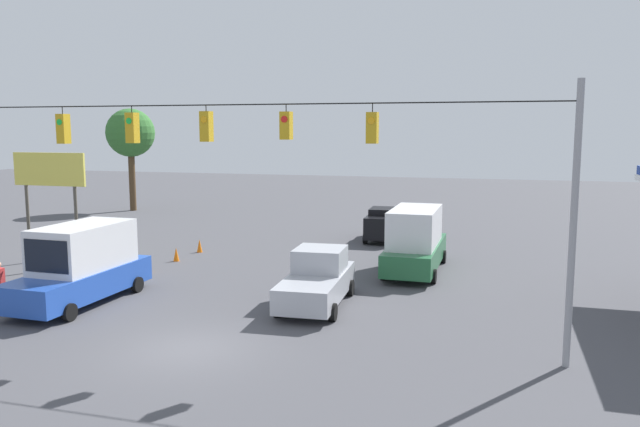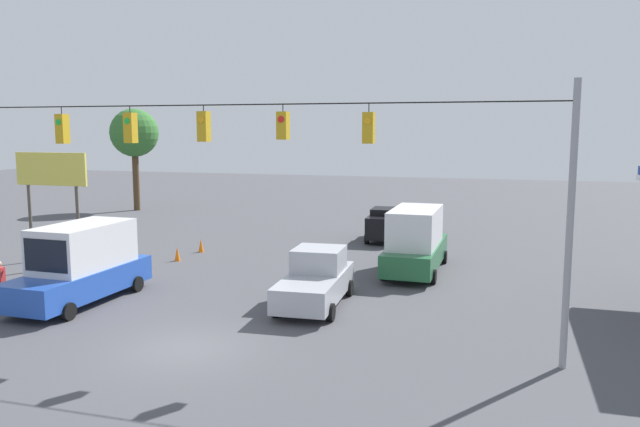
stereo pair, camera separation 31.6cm
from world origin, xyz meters
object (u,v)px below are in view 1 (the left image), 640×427
Objects in this scene: traffic_cone_second at (148,265)px; work_zone_sign at (41,252)px; traffic_cone_nearest at (114,280)px; traffic_cone_third at (176,254)px; tree_horizon_left at (130,134)px; overhead_signal_span at (205,172)px; roadside_billboard at (50,181)px; box_truck_blue_parked_shoulder at (82,264)px; traffic_cone_fourth at (200,246)px; pickup_truck_silver_crossing_near at (317,280)px; sedan_black_oncoming_deep at (385,224)px; box_truck_green_oncoming_far at (415,241)px.

work_zone_sign is (1.24, 5.52, 1.63)m from traffic_cone_second.
traffic_cone_third is (0.15, -5.57, 0.00)m from traffic_cone_nearest.
tree_horizon_left is at bearing -56.01° from traffic_cone_second.
traffic_cone_third is at bearing -56.10° from overhead_signal_span.
overhead_signal_span is at bearing 148.21° from roadside_billboard.
roadside_billboard is at bearing -54.19° from work_zone_sign.
traffic_cone_fourth is (0.14, -10.19, -1.13)m from box_truck_blue_parked_shoulder.
traffic_cone_second is 24.40m from tree_horizon_left.
traffic_cone_nearest is 7.57m from roadside_billboard.
tree_horizon_left is at bearing -45.35° from pickup_truck_silver_crossing_near.
pickup_truck_silver_crossing_near is at bearing -166.29° from work_zone_sign.
sedan_black_oncoming_deep is at bearing -90.23° from pickup_truck_silver_crossing_near.
overhead_signal_span is 3.47× the size of box_truck_blue_parked_shoulder.
work_zone_sign is at bearing 82.79° from traffic_cone_fourth.
box_truck_green_oncoming_far is (-5.42, -10.70, -3.83)m from overhead_signal_span.
sedan_black_oncoming_deep is 8.42m from box_truck_green_oncoming_far.
overhead_signal_span is 4.09× the size of pickup_truck_silver_crossing_near.
traffic_cone_second is 5.89m from work_zone_sign.
box_truck_blue_parked_shoulder is at bearing 136.30° from roadside_billboard.
tree_horizon_left is at bearing -61.41° from box_truck_blue_parked_shoulder.
sedan_black_oncoming_deep reaches higher than traffic_cone_nearest.
box_truck_blue_parked_shoulder is at bearing 61.77° from sedan_black_oncoming_deep.
traffic_cone_fourth is at bearing 35.35° from sedan_black_oncoming_deep.
box_truck_green_oncoming_far is at bearing -113.62° from pickup_truck_silver_crossing_near.
sedan_black_oncoming_deep is 0.53× the size of tree_horizon_left.
sedan_black_oncoming_deep is 6.19× the size of traffic_cone_fourth.
tree_horizon_left is at bearing -47.49° from traffic_cone_fourth.
traffic_cone_third is (9.10, -5.64, -0.62)m from pickup_truck_silver_crossing_near.
box_truck_green_oncoming_far is (-2.82, 7.91, 0.47)m from sedan_black_oncoming_deep.
roadside_billboard reaches higher than box_truck_blue_parked_shoulder.
box_truck_blue_parked_shoulder is 8.37m from roadside_billboard.
traffic_cone_fourth is (6.47, -12.18, -4.97)m from overhead_signal_span.
traffic_cone_third is (9.15, 8.86, -0.67)m from sedan_black_oncoming_deep.
sedan_black_oncoming_deep is (-8.92, -16.62, -0.46)m from box_truck_blue_parked_shoulder.
roadside_billboard is at bearing 10.45° from box_truck_green_oncoming_far.
traffic_cone_fourth is (0.06, -7.99, 0.00)m from traffic_cone_nearest.
sedan_black_oncoming_deep is 0.65× the size of box_truck_green_oncoming_far.
box_truck_blue_parked_shoulder is 2.47m from traffic_cone_nearest.
overhead_signal_span is at bearing 146.83° from traffic_cone_nearest.
traffic_cone_fourth is at bearing -41.86° from pickup_truck_silver_crossing_near.
pickup_truck_silver_crossing_near is at bearing -166.58° from box_truck_blue_parked_shoulder.
traffic_cone_second is at bearing -47.23° from overhead_signal_span.
pickup_truck_silver_crossing_near reaches higher than sedan_black_oncoming_deep.
sedan_black_oncoming_deep is 19.98m from work_zone_sign.
traffic_cone_fourth is 8.24m from roadside_billboard.
tree_horizon_left is (13.23, -19.62, 5.92)m from traffic_cone_second.
tree_horizon_left is (13.40, -22.54, 5.92)m from traffic_cone_nearest.
pickup_truck_silver_crossing_near is at bearing 148.18° from traffic_cone_third.
work_zone_sign is at bearing 34.56° from box_truck_green_oncoming_far.
traffic_cone_third is 2.43m from traffic_cone_fourth.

